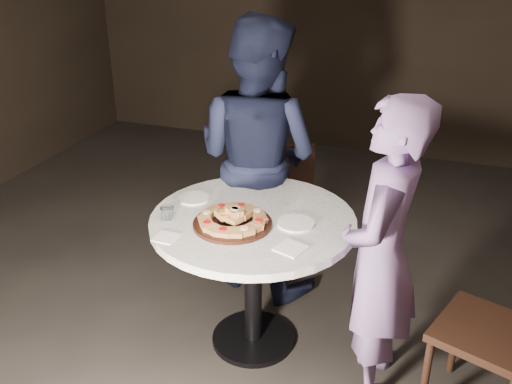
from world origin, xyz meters
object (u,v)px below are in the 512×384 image
table (253,242)px  diner_teal (381,256)px  chair_right (512,329)px  diner_navy (257,158)px  serving_board (233,224)px  focaccia_pile (233,218)px  chair_far (284,185)px  water_glass (167,213)px

table → diner_teal: (0.71, -0.13, 0.13)m
chair_right → diner_navy: size_ratio=0.54×
table → serving_board: (-0.07, -0.12, 0.17)m
serving_board → chair_right: 1.45m
focaccia_pile → chair_far: size_ratio=0.43×
water_glass → chair_right: (1.78, 0.01, -0.31)m
focaccia_pile → water_glass: bearing=-171.5°
water_glass → chair_right: chair_right is taller
water_glass → diner_teal: (1.14, 0.05, -0.06)m
focaccia_pile → diner_teal: diner_teal is taller
serving_board → focaccia_pile: bearing=-8.6°
chair_right → diner_navy: diner_navy is taller
water_glass → diner_teal: bearing=2.4°
serving_board → focaccia_pile: size_ratio=1.13×
chair_right → diner_teal: size_ratio=0.60×
water_glass → diner_teal: diner_teal is taller
focaccia_pile → serving_board: bearing=171.4°
chair_far → water_glass: bearing=56.2°
serving_board → focaccia_pile: focaccia_pile is taller
water_glass → chair_far: 1.44m
water_glass → chair_far: (0.26, 1.36, -0.38)m
chair_far → diner_navy: size_ratio=0.47×
serving_board → diner_navy: 0.79m
water_glass → diner_teal: 1.14m
serving_board → focaccia_pile: (0.00, -0.00, 0.04)m
table → chair_right: chair_right is taller
chair_far → chair_right: 2.03m
table → diner_navy: diner_navy is taller
serving_board → water_glass: water_glass is taller
table → serving_board: 0.22m
chair_far → chair_right: chair_right is taller
focaccia_pile → diner_navy: diner_navy is taller
water_glass → chair_right: bearing=0.4°
chair_far → diner_navy: 0.67m
chair_right → diner_teal: 0.69m
serving_board → diner_navy: bearing=99.8°
serving_board → diner_teal: (0.78, -0.01, -0.04)m
chair_far → chair_right: size_ratio=0.87×
table → chair_right: 1.37m
table → chair_right: (1.35, -0.16, -0.12)m
serving_board → chair_far: (-0.10, 1.31, -0.36)m
table → diner_teal: bearing=-10.0°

